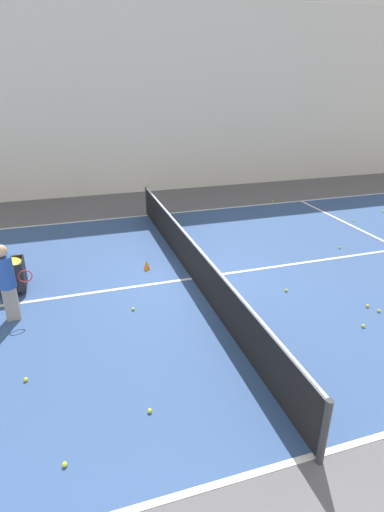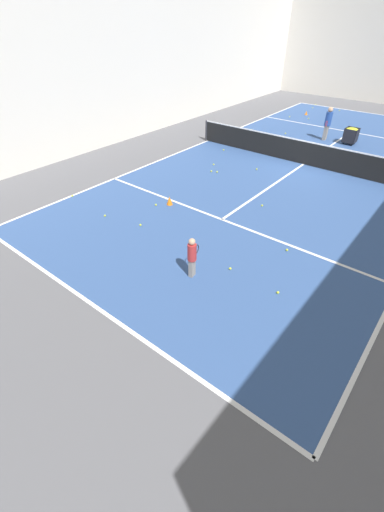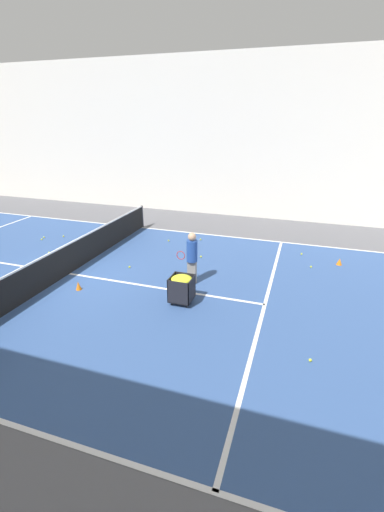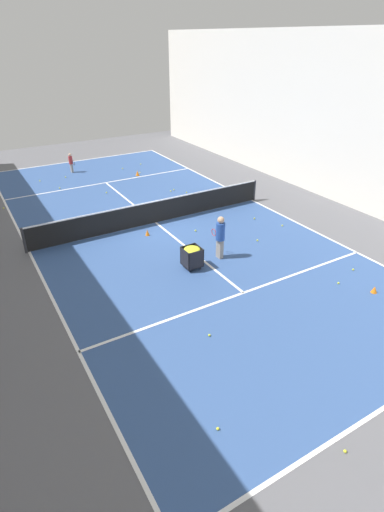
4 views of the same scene
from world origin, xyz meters
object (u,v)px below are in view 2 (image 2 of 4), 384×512
object	(u,v)px
player_near_baseline	(192,255)
coach_at_net	(328,121)
training_cone_0	(331,160)
ball_cart	(352,133)
tennis_net	(306,153)
training_cone_1	(169,201)

from	to	relation	value
player_near_baseline	coach_at_net	distance (m)	13.68
coach_at_net	training_cone_0	bearing A→B (deg)	24.87
training_cone_0	ball_cart	bearing A→B (deg)	94.41
training_cone_0	player_near_baseline	bearing A→B (deg)	-88.86
training_cone_0	tennis_net	bearing A→B (deg)	-131.64
player_near_baseline	ball_cart	size ratio (longest dim) A/B	1.42
training_cone_0	training_cone_1	world-z (taller)	training_cone_1
coach_at_net	training_cone_0	world-z (taller)	coach_at_net
tennis_net	coach_at_net	distance (m)	4.19
player_near_baseline	coach_at_net	xyz separation A→B (m)	(-1.74, 13.57, 0.29)
player_near_baseline	coach_at_net	world-z (taller)	coach_at_net
tennis_net	ball_cart	bearing A→B (deg)	81.66
ball_cart	tennis_net	bearing A→B (deg)	-98.34
player_near_baseline	training_cone_1	size ratio (longest dim) A/B	3.75
player_near_baseline	ball_cart	bearing A→B (deg)	-6.48
training_cone_1	tennis_net	bearing A→B (deg)	72.76
tennis_net	coach_at_net	xyz separation A→B (m)	(-0.66, 4.12, 0.42)
ball_cart	training_cone_0	distance (m)	3.30
coach_at_net	training_cone_1	xyz separation A→B (m)	(-1.45, -10.91, -0.80)
coach_at_net	tennis_net	bearing A→B (deg)	7.91
coach_at_net	training_cone_1	distance (m)	11.04
player_near_baseline	coach_at_net	size ratio (longest dim) A/B	0.69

